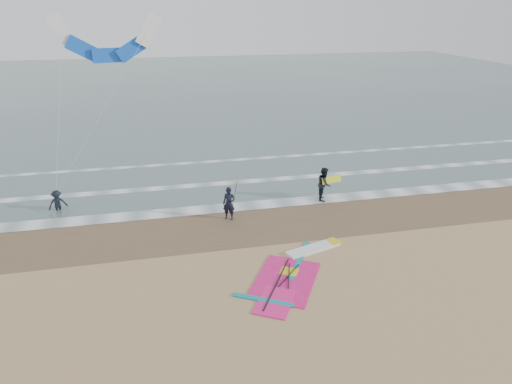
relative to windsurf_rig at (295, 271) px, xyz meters
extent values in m
plane|color=tan|center=(0.50, -1.03, -0.04)|extent=(120.00, 120.00, 0.00)
cube|color=#47605E|center=(0.50, 46.97, -0.03)|extent=(120.00, 80.00, 0.02)
cube|color=brown|center=(0.50, 4.97, -0.03)|extent=(120.00, 5.00, 0.01)
cube|color=white|center=(0.50, 7.17, -0.01)|extent=(120.00, 1.20, 0.02)
cube|color=white|center=(0.50, 10.97, -0.01)|extent=(120.00, 0.70, 0.02)
cube|color=white|center=(0.50, 15.47, -0.01)|extent=(120.00, 0.50, 0.01)
cube|color=white|center=(1.37, 1.62, 0.03)|extent=(2.77, 1.47, 0.13)
cube|color=yellow|center=(2.56, 1.99, 0.03)|extent=(0.66, 0.77, 0.14)
cube|color=#F11E79|center=(-0.57, -0.54, -0.02)|extent=(3.78, 4.18, 0.04)
cube|color=#F11E79|center=(-1.38, -1.94, -0.01)|extent=(2.09, 2.33, 0.05)
cube|color=#0C8C99|center=(0.51, 0.86, -0.01)|extent=(1.93, 3.11, 0.05)
cube|color=#0C8C99|center=(-1.81, -1.73, -0.01)|extent=(2.27, 1.45, 0.05)
cube|color=yellow|center=(-0.25, 0.00, -0.01)|extent=(0.98, 0.94, 0.06)
cylinder|color=black|center=(-1.00, -0.76, 0.02)|extent=(2.00, 3.40, 0.06)
cylinder|color=black|center=(-0.35, -0.33, 0.04)|extent=(1.33, 1.47, 0.04)
cylinder|color=black|center=(-0.35, -0.33, 0.04)|extent=(0.64, 1.86, 0.04)
imported|color=black|center=(-1.92, 5.73, 0.88)|extent=(0.79, 0.67, 1.83)
imported|color=black|center=(3.95, 7.19, 0.95)|extent=(1.05, 1.17, 1.98)
imported|color=black|center=(-11.08, 8.83, 0.75)|extent=(1.16, 0.91, 1.57)
cylinder|color=black|center=(-1.62, 5.73, 1.30)|extent=(0.17, 0.86, 1.82)
cube|color=yellow|center=(4.35, 7.09, 1.22)|extent=(1.30, 0.51, 0.39)
cube|color=white|center=(-9.91, 11.65, 9.31)|extent=(1.60, 0.40, 1.99)
cube|color=blue|center=(-8.95, 11.65, 8.34)|extent=(1.97, 0.47, 1.61)
cube|color=blue|center=(-7.63, 11.65, 7.99)|extent=(1.82, 0.44, 0.80)
cube|color=blue|center=(-6.31, 11.65, 8.34)|extent=(1.97, 0.47, 1.61)
cube|color=white|center=(-5.35, 11.65, 9.31)|extent=(1.60, 0.40, 1.99)
cylinder|color=beige|center=(-10.49, 10.24, 5.14)|extent=(1.19, 2.84, 8.34)
cylinder|color=beige|center=(-8.21, 10.24, 5.14)|extent=(5.75, 2.84, 8.35)
camera|label=1|loc=(-5.25, -16.15, 10.71)|focal=32.00mm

